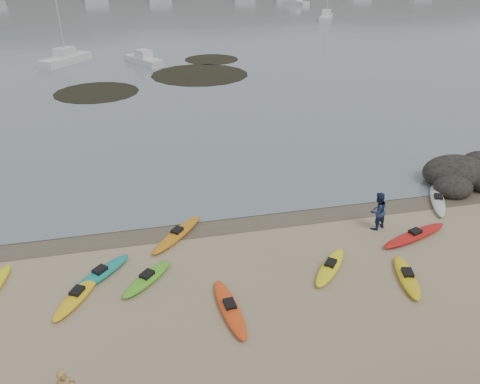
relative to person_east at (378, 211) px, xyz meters
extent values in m
plane|color=tan|center=(-6.27, 2.44, -0.97)|extent=(600.00, 600.00, 0.00)
plane|color=brown|center=(-6.27, 2.14, -0.96)|extent=(60.00, 60.00, 0.00)
ellipsoid|color=#57BA25|center=(-11.15, -1.79, -0.80)|extent=(2.48, 2.60, 0.34)
ellipsoid|color=orange|center=(-9.58, 1.35, -0.80)|extent=(3.02, 3.40, 0.34)
ellipsoid|color=yellow|center=(-13.85, -2.24, -0.80)|extent=(2.12, 3.11, 0.34)
ellipsoid|color=yellow|center=(-3.51, -2.73, -0.80)|extent=(2.55, 2.79, 0.34)
ellipsoid|color=red|center=(1.37, -1.27, -0.80)|extent=(4.09, 1.94, 0.34)
ellipsoid|color=beige|center=(4.53, 1.64, -0.80)|extent=(2.39, 3.70, 0.34)
ellipsoid|color=yellow|center=(-0.69, -4.07, -0.80)|extent=(1.46, 3.10, 0.34)
ellipsoid|color=#168E81|center=(-13.04, -1.03, -0.80)|extent=(2.78, 2.81, 0.34)
ellipsoid|color=#F24A15|center=(-8.22, -4.31, -0.80)|extent=(1.02, 3.59, 0.34)
imported|color=navy|center=(0.00, 0.00, 0.00)|extent=(1.13, 1.00, 1.93)
ellipsoid|color=black|center=(6.97, 3.72, -0.68)|extent=(3.88, 3.02, 1.94)
ellipsoid|color=black|center=(5.97, 2.42, -0.77)|extent=(2.16, 1.94, 1.29)
ellipsoid|color=black|center=(9.17, 4.42, -0.71)|extent=(2.37, 2.16, 1.73)
cylinder|color=black|center=(-14.45, 29.11, -0.94)|extent=(8.10, 8.10, 0.04)
cylinder|color=black|center=(-3.57, 34.29, -0.94)|extent=(10.80, 10.80, 0.04)
cylinder|color=black|center=(-0.86, 42.22, -0.94)|extent=(6.82, 6.82, 0.04)
cube|color=silver|center=(-18.64, 43.79, -0.46)|extent=(5.92, 7.12, 1.02)
cube|color=silver|center=(-9.32, 41.46, -0.52)|extent=(4.66, 6.47, 0.90)
cube|color=silver|center=(28.34, 75.56, -0.43)|extent=(5.42, 7.89, 1.08)
cube|color=silver|center=(33.23, 108.29, -0.39)|extent=(5.25, 8.48, 1.15)
ellipsoid|color=#384235|center=(-51.27, 197.44, -18.97)|extent=(220.00, 120.00, 80.00)
ellipsoid|color=#384235|center=(28.73, 192.44, -16.27)|extent=(200.00, 110.00, 68.00)
ellipsoid|color=#384235|center=(113.73, 202.44, -18.07)|extent=(230.00, 130.00, 76.00)
camera|label=1|loc=(-10.90, -17.71, 11.10)|focal=35.00mm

